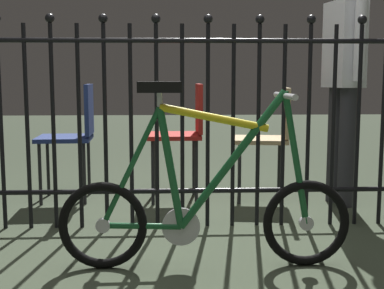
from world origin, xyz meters
name	(u,v)px	position (x,y,z in m)	size (l,w,h in m)	color
ground_plane	(183,261)	(0.00, 0.00, 0.00)	(20.00, 20.00, 0.00)	#363F2F
iron_fence	(169,117)	(-0.06, 0.61, 0.66)	(3.35, 0.07, 1.32)	black
bicycle	(205,204)	(0.10, -0.08, 0.30)	(1.37, 0.40, 0.87)	black
chair_tan	(271,132)	(0.67, 1.27, 0.50)	(0.43, 0.42, 0.82)	black
chair_navy	(75,130)	(-0.74, 1.33, 0.52)	(0.40, 0.40, 0.84)	black
chair_red	(184,128)	(0.05, 1.30, 0.52)	(0.39, 0.38, 0.84)	black
person_visitor	(344,65)	(1.14, 1.12, 0.98)	(0.23, 0.47, 1.64)	#2D2D33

